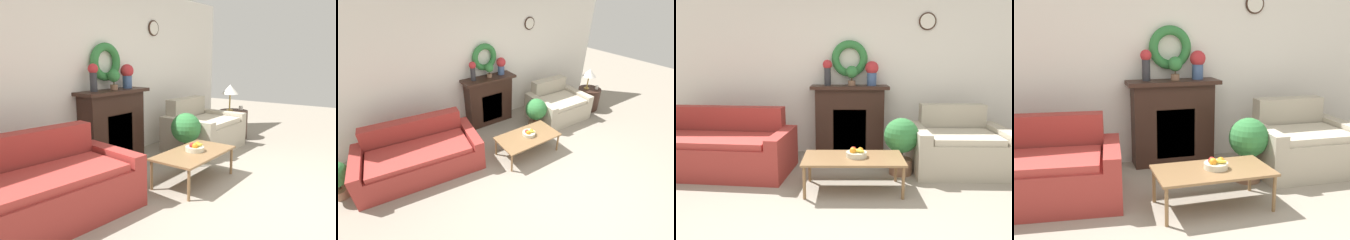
% 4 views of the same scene
% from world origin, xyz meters
% --- Properties ---
extents(ground_plane, '(16.00, 16.00, 0.00)m').
position_xyz_m(ground_plane, '(0.00, 0.00, 0.00)').
color(ground_plane, gray).
extents(wall_back, '(6.80, 0.19, 2.70)m').
position_xyz_m(wall_back, '(0.00, 2.82, 1.36)').
color(wall_back, white).
rests_on(wall_back, ground_plane).
extents(fireplace, '(1.19, 0.41, 1.11)m').
position_xyz_m(fireplace, '(0.03, 2.62, 0.56)').
color(fireplace, '#331E16').
rests_on(fireplace, ground_plane).
extents(couch_left, '(2.08, 1.16, 0.84)m').
position_xyz_m(couch_left, '(-1.77, 1.85, 0.30)').
color(couch_left, '#9E332D').
rests_on(couch_left, ground_plane).
extents(loveseat_right, '(1.29, 1.03, 0.87)m').
position_xyz_m(loveseat_right, '(1.52, 1.92, 0.31)').
color(loveseat_right, '#B2A893').
rests_on(loveseat_right, ground_plane).
extents(coffee_table, '(1.16, 0.61, 0.40)m').
position_xyz_m(coffee_table, '(0.06, 1.19, 0.37)').
color(coffee_table, olive).
rests_on(coffee_table, ground_plane).
extents(fruit_bowl, '(0.24, 0.24, 0.12)m').
position_xyz_m(fruit_bowl, '(0.09, 1.20, 0.44)').
color(fruit_bowl, beige).
rests_on(fruit_bowl, coffee_table).
extents(side_table_by_loveseat, '(0.55, 0.55, 0.55)m').
position_xyz_m(side_table_by_loveseat, '(2.54, 1.81, 0.28)').
color(side_table_by_loveseat, '#331E16').
rests_on(side_table_by_loveseat, ground_plane).
extents(table_lamp, '(0.33, 0.33, 0.51)m').
position_xyz_m(table_lamp, '(2.47, 1.87, 0.96)').
color(table_lamp, '#B28E42').
rests_on(table_lamp, side_table_by_loveseat).
extents(mug, '(0.08, 0.08, 0.08)m').
position_xyz_m(mug, '(2.66, 1.71, 0.59)').
color(mug, silver).
rests_on(mug, side_table_by_loveseat).
extents(vase_on_mantel_left, '(0.14, 0.14, 0.39)m').
position_xyz_m(vase_on_mantel_left, '(-0.31, 2.62, 1.34)').
color(vase_on_mantel_left, '#2D2D33').
rests_on(vase_on_mantel_left, fireplace).
extents(vase_on_mantel_right, '(0.21, 0.21, 0.37)m').
position_xyz_m(vase_on_mantel_right, '(0.37, 2.62, 1.32)').
color(vase_on_mantel_right, '#3D5684').
rests_on(vase_on_mantel_right, fireplace).
extents(potted_plant_on_mantel, '(0.19, 0.19, 0.30)m').
position_xyz_m(potted_plant_on_mantel, '(0.06, 2.60, 1.30)').
color(potted_plant_on_mantel, '#8E664C').
rests_on(potted_plant_on_mantel, fireplace).
extents(potted_plant_floor_by_loveseat, '(0.46, 0.46, 0.76)m').
position_xyz_m(potted_plant_floor_by_loveseat, '(0.70, 1.74, 0.46)').
color(potted_plant_floor_by_loveseat, '#8E664C').
rests_on(potted_plant_floor_by_loveseat, ground_plane).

